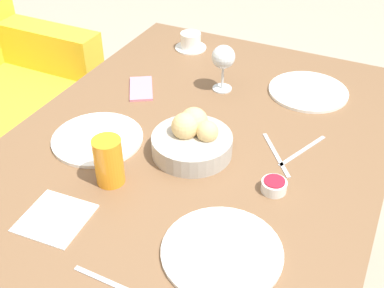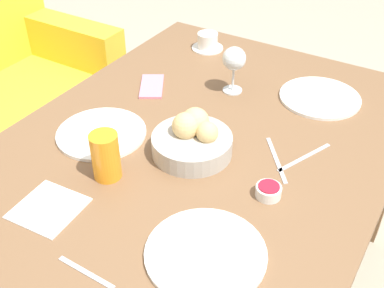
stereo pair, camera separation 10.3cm
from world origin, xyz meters
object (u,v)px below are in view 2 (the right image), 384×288
at_px(plate_near_left, 206,253).
at_px(plate_far_center, 101,133).
at_px(napkin, 49,208).
at_px(cell_phone, 152,86).
at_px(plate_near_right, 320,97).
at_px(jam_bowl_berry, 268,191).
at_px(fork_silver, 276,160).
at_px(knife_silver, 304,157).
at_px(coffee_cup, 208,42).
at_px(juice_glass, 106,156).
at_px(spoon_coffee, 86,273).
at_px(wine_glass, 234,60).
at_px(bread_basket, 192,139).

height_order(plate_near_left, plate_far_center, same).
distance_m(napkin, cell_phone, 0.61).
distance_m(plate_near_right, jam_bowl_berry, 0.51).
bearing_deg(napkin, fork_silver, -40.55).
distance_m(plate_near_left, fork_silver, 0.38).
distance_m(fork_silver, knife_silver, 0.08).
bearing_deg(coffee_cup, plate_far_center, -178.31).
bearing_deg(coffee_cup, juice_glass, -168.98).
relative_size(jam_bowl_berry, knife_silver, 0.34).
distance_m(knife_silver, spoon_coffee, 0.65).
bearing_deg(fork_silver, plate_near_left, -179.90).
bearing_deg(plate_near_right, spoon_coffee, 168.88).
bearing_deg(spoon_coffee, plate_near_left, -47.77).
xyz_separation_m(juice_glass, wine_glass, (0.55, -0.08, 0.05)).
xyz_separation_m(plate_near_right, cell_phone, (-0.22, 0.51, -0.00)).
xyz_separation_m(juice_glass, spoon_coffee, (-0.27, -0.16, -0.06)).
height_order(plate_near_right, knife_silver, plate_near_right).
distance_m(plate_far_center, fork_silver, 0.50).
height_order(bread_basket, wine_glass, wine_glass).
bearing_deg(coffee_cup, fork_silver, -134.71).
bearing_deg(bread_basket, knife_silver, -64.16).
xyz_separation_m(bread_basket, coffee_cup, (0.58, 0.29, -0.01)).
distance_m(bread_basket, knife_silver, 0.31).
bearing_deg(knife_silver, jam_bowl_berry, 173.20).
relative_size(juice_glass, jam_bowl_berry, 2.01).
xyz_separation_m(bread_basket, fork_silver, (0.09, -0.21, -0.04)).
relative_size(plate_far_center, jam_bowl_berry, 4.04).
distance_m(jam_bowl_berry, knife_silver, 0.19).
height_order(juice_glass, fork_silver, juice_glass).
bearing_deg(wine_glass, cell_phone, 116.38).
bearing_deg(plate_far_center, cell_phone, 6.18).
bearing_deg(cell_phone, bread_basket, -127.44).
bearing_deg(spoon_coffee, bread_basket, 3.24).
relative_size(knife_silver, napkin, 1.18).
height_order(plate_near_left, coffee_cup, coffee_cup).
bearing_deg(coffee_cup, jam_bowl_berry, -139.77).
distance_m(bread_basket, napkin, 0.41).
bearing_deg(plate_far_center, plate_near_left, -115.36).
xyz_separation_m(knife_silver, cell_phone, (0.10, 0.57, 0.00)).
height_order(plate_near_left, juice_glass, juice_glass).
bearing_deg(jam_bowl_berry, fork_silver, 15.30).
bearing_deg(spoon_coffee, plate_near_right, -11.12).
distance_m(plate_far_center, jam_bowl_berry, 0.52).
height_order(wine_glass, fork_silver, wine_glass).
bearing_deg(coffee_cup, napkin, -173.50).
relative_size(juice_glass, napkin, 0.81).
bearing_deg(wine_glass, napkin, 170.53).
xyz_separation_m(plate_near_right, jam_bowl_berry, (-0.51, -0.05, 0.01)).
bearing_deg(plate_near_left, wine_glass, 22.81).
bearing_deg(spoon_coffee, juice_glass, 30.91).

